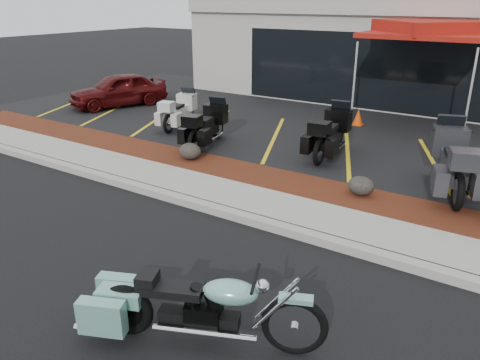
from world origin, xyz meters
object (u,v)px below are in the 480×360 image
Objects in this scene: parked_car at (118,90)px; popup_canopy at (429,30)px; touring_white at (189,105)px; hero_cruiser at (295,318)px; traffic_cone at (358,117)px.

popup_canopy reaches higher than parked_car.
popup_canopy is at bearing -73.86° from touring_white.
hero_cruiser is 0.83× the size of parked_car.
parked_car reaches higher than hero_cruiser.
parked_car is at bearing -160.30° from popup_canopy.
hero_cruiser is 5.86× the size of traffic_cone.
traffic_cone is (8.38, 2.15, -0.35)m from parked_car.
touring_white is at bearing 112.39° from hero_cruiser.
hero_cruiser is 10.49m from traffic_cone.
hero_cruiser is at bearing -148.36° from touring_white.
parked_car is 8.66m from traffic_cone.
traffic_cone is 0.14× the size of popup_canopy.
touring_white is 0.55× the size of popup_canopy.
popup_canopy reaches higher than touring_white.
traffic_cone is at bearing 82.89° from hero_cruiser.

